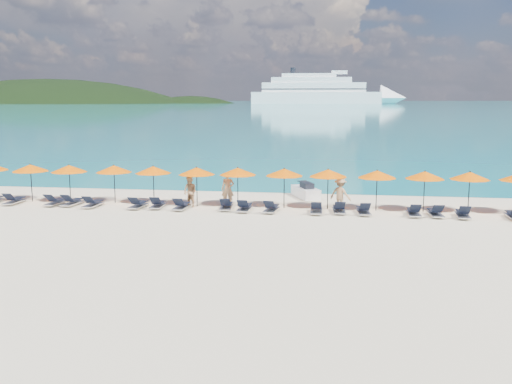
# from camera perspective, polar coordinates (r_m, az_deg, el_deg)

# --- Properties ---
(ground) EXTENTS (1400.00, 1400.00, 0.00)m
(ground) POSITION_cam_1_polar(r_m,az_deg,el_deg) (27.45, -0.90, -3.49)
(ground) COLOR beige
(sea) EXTENTS (1600.00, 1300.00, 0.01)m
(sea) POSITION_cam_1_polar(r_m,az_deg,el_deg) (686.45, 8.00, 8.84)
(sea) COLOR #1FA9B2
(sea) RESTS_ON ground
(headland_main) EXTENTS (374.00, 242.00, 126.50)m
(headland_main) POSITION_cam_1_polar(r_m,az_deg,el_deg) (644.47, -20.02, 4.95)
(headland_main) COLOR black
(headland_main) RESTS_ON ground
(headland_small) EXTENTS (162.00, 126.00, 85.50)m
(headland_small) POSITION_cam_1_polar(r_m,az_deg,el_deg) (607.75, -6.50, 5.50)
(headland_small) COLOR black
(headland_small) RESTS_ON ground
(cruise_ship) EXTENTS (148.56, 31.20, 41.07)m
(cruise_ship) POSITION_cam_1_polar(r_m,az_deg,el_deg) (559.93, 7.35, 9.83)
(cruise_ship) COLOR white
(cruise_ship) RESTS_ON ground
(jetski) EXTENTS (2.00, 2.88, 0.96)m
(jetski) POSITION_cam_1_polar(r_m,az_deg,el_deg) (35.35, 5.00, 0.05)
(jetski) COLOR white
(jetski) RESTS_ON ground
(beachgoer_a) EXTENTS (0.76, 0.54, 1.98)m
(beachgoer_a) POSITION_cam_1_polar(r_m,az_deg,el_deg) (32.39, -2.84, 0.28)
(beachgoer_a) COLOR tan
(beachgoer_a) RESTS_ON ground
(beachgoer_b) EXTENTS (0.98, 0.83, 1.75)m
(beachgoer_b) POSITION_cam_1_polar(r_m,az_deg,el_deg) (32.39, -6.61, 0.02)
(beachgoer_b) COLOR tan
(beachgoer_b) RESTS_ON ground
(beachgoer_c) EXTENTS (1.32, 1.00, 1.85)m
(beachgoer_c) POSITION_cam_1_polar(r_m,az_deg,el_deg) (31.46, 8.44, -0.21)
(beachgoer_c) COLOR tan
(beachgoer_c) RESTS_ON ground
(umbrella_1) EXTENTS (2.10, 2.10, 2.28)m
(umbrella_1) POSITION_cam_1_polar(r_m,az_deg,el_deg) (36.30, -21.63, 2.25)
(umbrella_1) COLOR black
(umbrella_1) RESTS_ON ground
(umbrella_2) EXTENTS (2.10, 2.10, 2.28)m
(umbrella_2) POSITION_cam_1_polar(r_m,az_deg,el_deg) (35.18, -18.19, 2.24)
(umbrella_2) COLOR black
(umbrella_2) RESTS_ON ground
(umbrella_3) EXTENTS (2.10, 2.10, 2.28)m
(umbrella_3) POSITION_cam_1_polar(r_m,az_deg,el_deg) (34.32, -14.03, 2.26)
(umbrella_3) COLOR black
(umbrella_3) RESTS_ON ground
(umbrella_4) EXTENTS (2.10, 2.10, 2.28)m
(umbrella_4) POSITION_cam_1_polar(r_m,az_deg,el_deg) (33.41, -10.24, 2.20)
(umbrella_4) COLOR black
(umbrella_4) RESTS_ON ground
(umbrella_5) EXTENTS (2.10, 2.10, 2.28)m
(umbrella_5) POSITION_cam_1_polar(r_m,az_deg,el_deg) (32.50, -5.96, 2.10)
(umbrella_5) COLOR black
(umbrella_5) RESTS_ON ground
(umbrella_6) EXTENTS (2.10, 2.10, 2.28)m
(umbrella_6) POSITION_cam_1_polar(r_m,az_deg,el_deg) (32.18, -1.84, 2.07)
(umbrella_6) COLOR black
(umbrella_6) RESTS_ON ground
(umbrella_7) EXTENTS (2.10, 2.10, 2.28)m
(umbrella_7) POSITION_cam_1_polar(r_m,az_deg,el_deg) (31.81, 2.84, 1.98)
(umbrella_7) COLOR black
(umbrella_7) RESTS_ON ground
(umbrella_8) EXTENTS (2.10, 2.10, 2.28)m
(umbrella_8) POSITION_cam_1_polar(r_m,az_deg,el_deg) (31.68, 7.22, 1.89)
(umbrella_8) COLOR black
(umbrella_8) RESTS_ON ground
(umbrella_9) EXTENTS (2.10, 2.10, 2.28)m
(umbrella_9) POSITION_cam_1_polar(r_m,az_deg,el_deg) (31.67, 12.02, 1.75)
(umbrella_9) COLOR black
(umbrella_9) RESTS_ON ground
(umbrella_10) EXTENTS (2.10, 2.10, 2.28)m
(umbrella_10) POSITION_cam_1_polar(r_m,az_deg,el_deg) (31.93, 16.53, 1.63)
(umbrella_10) COLOR black
(umbrella_10) RESTS_ON ground
(umbrella_11) EXTENTS (2.10, 2.10, 2.28)m
(umbrella_11) POSITION_cam_1_polar(r_m,az_deg,el_deg) (32.45, 20.61, 1.53)
(umbrella_11) COLOR black
(umbrella_11) RESTS_ON ground
(lounger_2) EXTENTS (0.65, 1.71, 0.66)m
(lounger_2) POSITION_cam_1_polar(r_m,az_deg,el_deg) (36.02, -23.05, -0.76)
(lounger_2) COLOR silver
(lounger_2) RESTS_ON ground
(lounger_3) EXTENTS (0.76, 1.75, 0.66)m
(lounger_3) POSITION_cam_1_polar(r_m,az_deg,el_deg) (34.74, -19.42, -0.89)
(lounger_3) COLOR silver
(lounger_3) RESTS_ON ground
(lounger_4) EXTENTS (0.79, 1.75, 0.66)m
(lounger_4) POSITION_cam_1_polar(r_m,az_deg,el_deg) (34.35, -17.90, -0.92)
(lounger_4) COLOR silver
(lounger_4) RESTS_ON ground
(lounger_5) EXTENTS (0.70, 1.73, 0.66)m
(lounger_5) POSITION_cam_1_polar(r_m,az_deg,el_deg) (33.48, -16.01, -1.09)
(lounger_5) COLOR silver
(lounger_5) RESTS_ON ground
(lounger_6) EXTENTS (0.73, 1.74, 0.66)m
(lounger_6) POSITION_cam_1_polar(r_m,az_deg,el_deg) (32.56, -11.71, -1.21)
(lounger_6) COLOR silver
(lounger_6) RESTS_ON ground
(lounger_7) EXTENTS (0.71, 1.73, 0.66)m
(lounger_7) POSITION_cam_1_polar(r_m,az_deg,el_deg) (32.41, -9.78, -1.20)
(lounger_7) COLOR silver
(lounger_7) RESTS_ON ground
(lounger_8) EXTENTS (0.68, 1.72, 0.66)m
(lounger_8) POSITION_cam_1_polar(r_m,az_deg,el_deg) (31.79, -7.47, -1.35)
(lounger_8) COLOR silver
(lounger_8) RESTS_ON ground
(lounger_9) EXTENTS (0.76, 1.75, 0.66)m
(lounger_9) POSITION_cam_1_polar(r_m,az_deg,el_deg) (31.51, -3.00, -1.37)
(lounger_9) COLOR silver
(lounger_9) RESTS_ON ground
(lounger_10) EXTENTS (0.65, 1.71, 0.66)m
(lounger_10) POSITION_cam_1_polar(r_m,az_deg,el_deg) (31.05, -1.16, -1.53)
(lounger_10) COLOR silver
(lounger_10) RESTS_ON ground
(lounger_11) EXTENTS (0.78, 1.75, 0.66)m
(lounger_11) POSITION_cam_1_polar(r_m,az_deg,el_deg) (30.80, 1.54, -1.61)
(lounger_11) COLOR silver
(lounger_11) RESTS_ON ground
(lounger_12) EXTENTS (0.66, 1.71, 0.66)m
(lounger_12) POSITION_cam_1_polar(r_m,az_deg,el_deg) (30.65, 6.05, -1.72)
(lounger_12) COLOR silver
(lounger_12) RESTS_ON ground
(lounger_13) EXTENTS (0.76, 1.74, 0.66)m
(lounger_13) POSITION_cam_1_polar(r_m,az_deg,el_deg) (30.88, 8.30, -1.69)
(lounger_13) COLOR silver
(lounger_13) RESTS_ON ground
(lounger_14) EXTENTS (0.78, 1.75, 0.66)m
(lounger_14) POSITION_cam_1_polar(r_m,az_deg,el_deg) (30.75, 10.70, -1.80)
(lounger_14) COLOR silver
(lounger_14) RESTS_ON ground
(lounger_15) EXTENTS (0.65, 1.71, 0.66)m
(lounger_15) POSITION_cam_1_polar(r_m,az_deg,el_deg) (30.93, 15.48, -1.91)
(lounger_15) COLOR silver
(lounger_15) RESTS_ON ground
(lounger_16) EXTENTS (0.73, 1.74, 0.66)m
(lounger_16) POSITION_cam_1_polar(r_m,az_deg,el_deg) (31.12, 17.50, -1.94)
(lounger_16) COLOR silver
(lounger_16) RESTS_ON ground
(lounger_17) EXTENTS (0.73, 1.74, 0.66)m
(lounger_17) POSITION_cam_1_polar(r_m,az_deg,el_deg) (31.24, 19.98, -2.03)
(lounger_17) COLOR silver
(lounger_17) RESTS_ON ground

